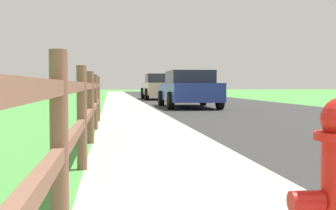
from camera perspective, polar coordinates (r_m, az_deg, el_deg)
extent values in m
plane|color=#468F3F|center=(25.05, -3.52, 0.49)|extent=(120.00, 120.00, 0.00)
cube|color=#2D2D2D|center=(27.49, 3.49, 0.69)|extent=(7.00, 66.00, 0.01)
cube|color=#B4B099|center=(27.02, -10.17, 0.62)|extent=(6.00, 66.00, 0.01)
cube|color=#468F3F|center=(27.13, -13.34, 0.60)|extent=(5.00, 66.00, 0.00)
cylinder|color=#A91511|center=(2.11, 17.32, -11.70)|extent=(0.15, 0.10, 0.10)
cylinder|color=brown|center=(2.75, -13.75, -4.98)|extent=(0.11, 0.11, 1.14)
cylinder|color=brown|center=(4.92, -10.97, -1.63)|extent=(0.11, 0.11, 1.14)
cylinder|color=brown|center=(7.09, -9.89, -0.33)|extent=(0.11, 0.11, 1.14)
cylinder|color=brown|center=(9.26, -9.32, 0.36)|extent=(0.11, 0.11, 1.14)
cylinder|color=brown|center=(11.44, -8.97, 0.79)|extent=(0.11, 0.11, 1.14)
cube|color=brown|center=(6.01, -10.33, -1.41)|extent=(0.07, 10.90, 0.09)
cube|color=brown|center=(5.99, -10.36, 2.40)|extent=(0.07, 10.90, 0.09)
cube|color=navy|center=(18.23, 2.61, 1.70)|extent=(1.89, 4.95, 0.71)
cube|color=#1E232B|center=(17.96, 2.76, 3.61)|extent=(1.66, 2.43, 0.50)
cylinder|color=black|center=(16.93, 6.66, 0.59)|extent=(0.22, 0.67, 0.67)
cylinder|color=black|center=(16.58, 0.33, 0.56)|extent=(0.22, 0.67, 0.67)
cylinder|color=black|center=(19.92, 4.51, 0.90)|extent=(0.22, 0.67, 0.67)
cylinder|color=black|center=(19.62, -0.89, 0.88)|extent=(0.22, 0.67, 0.67)
cube|color=#C6B793|center=(27.87, -1.18, 2.10)|extent=(1.83, 4.69, 0.74)
cube|color=#1E232B|center=(27.86, -1.17, 3.43)|extent=(1.59, 2.03, 0.56)
cylinder|color=black|center=(26.56, 1.11, 1.39)|extent=(0.23, 0.72, 0.72)
cylinder|color=black|center=(26.34, -2.74, 1.38)|extent=(0.23, 0.72, 0.72)
cylinder|color=black|center=(29.43, 0.22, 1.51)|extent=(0.23, 0.72, 0.72)
cylinder|color=black|center=(29.22, -3.26, 1.50)|extent=(0.23, 0.72, 0.72)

